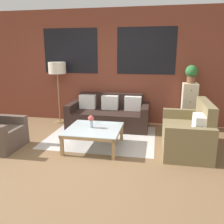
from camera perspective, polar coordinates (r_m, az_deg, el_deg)
name	(u,v)px	position (r m, az deg, el deg)	size (l,w,h in m)	color
ground_plane	(78,161)	(4.10, -8.13, -11.52)	(16.00, 16.00, 0.00)	brown
wall_back_brick	(108,67)	(6.06, -1.05, 10.75)	(8.40, 0.09, 2.80)	brown
rug	(101,137)	(5.13, -2.55, -5.96)	(2.27, 1.80, 0.00)	#BCB7B2
couch_dark	(109,115)	(5.74, -0.80, -0.78)	(1.92, 0.88, 0.78)	black
settee_vintage	(188,134)	(4.60, 17.85, -5.01)	(0.80, 1.42, 0.92)	olive
coffee_table	(94,131)	(4.48, -4.36, -4.53)	(0.99, 0.99, 0.38)	silver
floor_lamp	(57,70)	(6.12, -13.03, 9.81)	(0.43, 0.43, 1.54)	olive
drawer_cabinet	(189,106)	(5.84, 17.99, 1.34)	(0.33, 0.38, 1.08)	beige
potted_plant	(191,73)	(5.73, 18.58, 8.89)	(0.27, 0.27, 0.41)	brown
flower_vase	(91,120)	(4.46, -5.08, -2.02)	(0.11, 0.11, 0.24)	#ADBCC6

